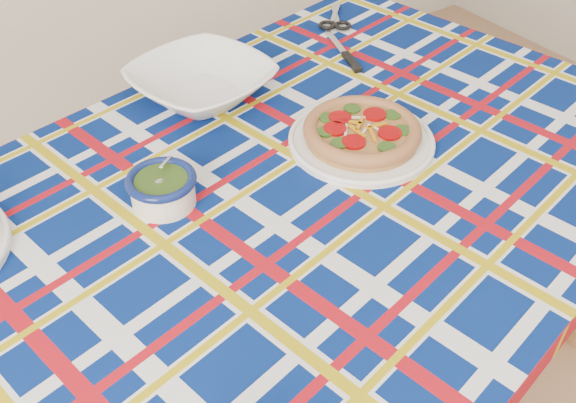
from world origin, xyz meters
TOP-DOWN VIEW (x-y plane):
  - dining_table at (-0.06, 0.53)m, footprint 1.65×1.22m
  - tablecloth at (-0.06, 0.53)m, footprint 1.68×1.26m
  - main_focaccia_plate at (0.13, 0.57)m, footprint 0.35×0.35m
  - pesto_bowl at (-0.25, 0.62)m, footprint 0.14×0.14m
  - serving_bowl at (-0.03, 0.88)m, footprint 0.33×0.33m
  - table_knife at (0.34, 0.91)m, footprint 0.08×0.22m
  - kitchen_scissors at (0.43, 1.03)m, footprint 0.18×0.19m

SIDE VIEW (x-z plane):
  - dining_table at x=-0.06m, z-range 0.28..0.98m
  - tablecloth at x=-0.06m, z-range 0.60..0.70m
  - table_knife at x=0.34m, z-range 0.70..0.71m
  - kitchen_scissors at x=0.43m, z-range 0.70..0.72m
  - main_focaccia_plate at x=0.13m, z-range 0.70..0.76m
  - serving_bowl at x=-0.03m, z-range 0.70..0.77m
  - pesto_bowl at x=-0.25m, z-range 0.70..0.77m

